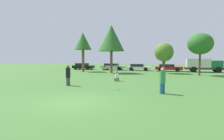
{
  "coord_description": "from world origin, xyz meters",
  "views": [
    {
      "loc": [
        4.83,
        -8.49,
        2.29
      ],
      "look_at": [
        0.38,
        5.0,
        1.37
      ],
      "focal_mm": 29.73,
      "sensor_mm": 36.0,
      "label": 1
    }
  ],
  "objects_px": {
    "delivery_truck_green": "(203,64)",
    "tree_3": "(200,44)",
    "person_catcher": "(162,81)",
    "tree_1": "(111,38)",
    "tree_0": "(83,42)",
    "parked_car_white": "(138,67)",
    "bystander_sitting": "(117,77)",
    "tree_2": "(164,52)",
    "parked_car_silver": "(113,66)",
    "parked_car_red": "(168,67)",
    "person_thrower": "(68,75)",
    "frisbee": "(105,68)",
    "parked_car_black": "(83,66)"
  },
  "relations": [
    {
      "from": "tree_3",
      "to": "parked_car_white",
      "type": "xyz_separation_m",
      "value": [
        -9.33,
        6.79,
        -3.51
      ]
    },
    {
      "from": "person_thrower",
      "to": "bystander_sitting",
      "type": "relative_size",
      "value": 1.68
    },
    {
      "from": "person_thrower",
      "to": "person_catcher",
      "type": "distance_m",
      "value": 7.74
    },
    {
      "from": "parked_car_silver",
      "to": "parked_car_white",
      "type": "bearing_deg",
      "value": -2.94
    },
    {
      "from": "person_catcher",
      "to": "parked_car_silver",
      "type": "height_order",
      "value": "person_catcher"
    },
    {
      "from": "tree_2",
      "to": "tree_3",
      "type": "relative_size",
      "value": 0.83
    },
    {
      "from": "tree_0",
      "to": "tree_2",
      "type": "xyz_separation_m",
      "value": [
        13.18,
        0.63,
        -1.9
      ]
    },
    {
      "from": "delivery_truck_green",
      "to": "tree_2",
      "type": "bearing_deg",
      "value": -145.41
    },
    {
      "from": "person_thrower",
      "to": "frisbee",
      "type": "xyz_separation_m",
      "value": [
        3.45,
        -0.54,
        0.67
      ]
    },
    {
      "from": "frisbee",
      "to": "tree_2",
      "type": "bearing_deg",
      "value": 77.73
    },
    {
      "from": "tree_0",
      "to": "parked_car_silver",
      "type": "bearing_deg",
      "value": 56.53
    },
    {
      "from": "frisbee",
      "to": "tree_3",
      "type": "xyz_separation_m",
      "value": [
        8.17,
        13.92,
        2.6
      ]
    },
    {
      "from": "frisbee",
      "to": "tree_1",
      "type": "xyz_separation_m",
      "value": [
        -4.19,
        14.13,
        3.76
      ]
    },
    {
      "from": "delivery_truck_green",
      "to": "tree_3",
      "type": "bearing_deg",
      "value": -103.1
    },
    {
      "from": "tree_2",
      "to": "delivery_truck_green",
      "type": "bearing_deg",
      "value": 36.43
    },
    {
      "from": "tree_3",
      "to": "parked_car_red",
      "type": "xyz_separation_m",
      "value": [
        -4.11,
        6.61,
        -3.48
      ]
    },
    {
      "from": "tree_3",
      "to": "bystander_sitting",
      "type": "bearing_deg",
      "value": -132.93
    },
    {
      "from": "tree_2",
      "to": "delivery_truck_green",
      "type": "relative_size",
      "value": 0.79
    },
    {
      "from": "person_thrower",
      "to": "tree_3",
      "type": "relative_size",
      "value": 0.31
    },
    {
      "from": "parked_car_red",
      "to": "delivery_truck_green",
      "type": "xyz_separation_m",
      "value": [
        5.42,
        -0.02,
        0.58
      ]
    },
    {
      "from": "bystander_sitting",
      "to": "parked_car_silver",
      "type": "height_order",
      "value": "parked_car_silver"
    },
    {
      "from": "frisbee",
      "to": "bystander_sitting",
      "type": "relative_size",
      "value": 0.28
    },
    {
      "from": "person_thrower",
      "to": "tree_3",
      "type": "xyz_separation_m",
      "value": [
        11.61,
        13.38,
        3.27
      ]
    },
    {
      "from": "tree_0",
      "to": "parked_car_white",
      "type": "xyz_separation_m",
      "value": [
        8.52,
        5.26,
        -4.41
      ]
    },
    {
      "from": "frisbee",
      "to": "parked_car_silver",
      "type": "xyz_separation_m",
      "value": [
        -6.15,
        20.81,
        -0.86
      ]
    },
    {
      "from": "delivery_truck_green",
      "to": "parked_car_silver",
      "type": "bearing_deg",
      "value": 177.04
    },
    {
      "from": "person_thrower",
      "to": "frisbee",
      "type": "relative_size",
      "value": 5.97
    },
    {
      "from": "bystander_sitting",
      "to": "frisbee",
      "type": "bearing_deg",
      "value": -84.38
    },
    {
      "from": "tree_1",
      "to": "bystander_sitting",
      "type": "bearing_deg",
      "value": -68.53
    },
    {
      "from": "tree_3",
      "to": "parked_car_black",
      "type": "height_order",
      "value": "tree_3"
    },
    {
      "from": "person_catcher",
      "to": "tree_1",
      "type": "height_order",
      "value": "tree_1"
    },
    {
      "from": "frisbee",
      "to": "parked_car_red",
      "type": "distance_m",
      "value": 20.94
    },
    {
      "from": "parked_car_silver",
      "to": "parked_car_red",
      "type": "bearing_deg",
      "value": -3.43
    },
    {
      "from": "parked_car_black",
      "to": "parked_car_red",
      "type": "relative_size",
      "value": 0.92
    },
    {
      "from": "person_catcher",
      "to": "tree_2",
      "type": "height_order",
      "value": "tree_2"
    },
    {
      "from": "person_thrower",
      "to": "parked_car_silver",
      "type": "distance_m",
      "value": 20.45
    },
    {
      "from": "parked_car_red",
      "to": "person_thrower",
      "type": "bearing_deg",
      "value": -112.42
    },
    {
      "from": "parked_car_red",
      "to": "bystander_sitting",
      "type": "bearing_deg",
      "value": -107.72
    },
    {
      "from": "tree_0",
      "to": "parked_car_silver",
      "type": "distance_m",
      "value": 7.75
    },
    {
      "from": "parked_car_black",
      "to": "delivery_truck_green",
      "type": "height_order",
      "value": "delivery_truck_green"
    },
    {
      "from": "tree_1",
      "to": "person_catcher",
      "type": "bearing_deg",
      "value": -60.43
    },
    {
      "from": "bystander_sitting",
      "to": "tree_1",
      "type": "bearing_deg",
      "value": 111.47
    },
    {
      "from": "tree_3",
      "to": "parked_car_white",
      "type": "relative_size",
      "value": 1.31
    },
    {
      "from": "frisbee",
      "to": "bystander_sitting",
      "type": "distance_m",
      "value": 4.8
    },
    {
      "from": "delivery_truck_green",
      "to": "parked_car_black",
      "type": "bearing_deg",
      "value": 178.13
    },
    {
      "from": "person_thrower",
      "to": "delivery_truck_green",
      "type": "bearing_deg",
      "value": 65.95
    },
    {
      "from": "person_catcher",
      "to": "delivery_truck_green",
      "type": "height_order",
      "value": "delivery_truck_green"
    },
    {
      "from": "parked_car_silver",
      "to": "tree_2",
      "type": "bearing_deg",
      "value": -27.91
    },
    {
      "from": "tree_0",
      "to": "parked_car_red",
      "type": "distance_m",
      "value": 15.29
    },
    {
      "from": "person_thrower",
      "to": "tree_0",
      "type": "relative_size",
      "value": 0.26
    }
  ]
}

